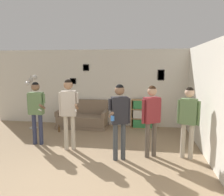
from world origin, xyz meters
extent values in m
plane|color=#937A5B|center=(0.00, 0.00, 0.00)|extent=(20.00, 20.00, 0.00)
cube|color=silver|center=(0.00, 4.35, 1.35)|extent=(8.26, 0.06, 2.70)
cube|color=black|center=(-1.09, 4.30, 1.58)|extent=(0.22, 0.02, 0.20)
cube|color=gray|center=(-1.09, 4.30, 1.58)|extent=(0.17, 0.01, 0.16)
cube|color=black|center=(-0.60, 4.30, 2.07)|extent=(0.22, 0.02, 0.23)
cube|color=gray|center=(-0.60, 4.30, 2.07)|extent=(0.17, 0.01, 0.18)
cube|color=black|center=(2.02, 4.30, 1.82)|extent=(0.22, 0.02, 0.36)
cube|color=gray|center=(2.02, 4.30, 1.82)|extent=(0.18, 0.01, 0.31)
cube|color=silver|center=(2.96, 2.16, 1.35)|extent=(0.06, 6.72, 2.70)
cube|color=#7A6651|center=(-0.64, 3.88, 0.05)|extent=(1.74, 0.80, 0.10)
cube|color=#7A6651|center=(-0.64, 3.88, 0.26)|extent=(1.68, 0.74, 0.32)
cube|color=#7A6651|center=(-0.64, 4.21, 0.68)|extent=(1.68, 0.14, 0.51)
cube|color=#7A6651|center=(-1.45, 3.88, 0.51)|extent=(0.12, 0.74, 0.18)
cube|color=#7A6651|center=(0.17, 3.88, 0.51)|extent=(0.12, 0.74, 0.18)
cube|color=#A87F51|center=(1.05, 4.13, 0.50)|extent=(0.02, 0.30, 1.00)
cube|color=#A87F51|center=(1.83, 4.13, 0.50)|extent=(0.02, 0.30, 1.00)
cube|color=#A87F51|center=(1.44, 4.27, 0.50)|extent=(0.80, 0.01, 1.00)
cube|color=#A87F51|center=(1.44, 4.13, 0.01)|extent=(0.75, 0.30, 0.02)
cube|color=#A87F51|center=(1.44, 4.13, 0.98)|extent=(0.75, 0.30, 0.02)
cube|color=#A87F51|center=(1.44, 4.13, 0.33)|extent=(0.75, 0.30, 0.02)
cube|color=#A87F51|center=(1.44, 4.13, 0.66)|extent=(0.75, 0.30, 0.02)
cube|color=#338447|center=(1.44, 4.12, 0.16)|extent=(0.65, 0.26, 0.28)
cube|color=beige|center=(1.44, 4.12, 0.49)|extent=(0.65, 0.26, 0.28)
cube|color=#338447|center=(1.44, 4.12, 0.83)|extent=(0.65, 0.26, 0.28)
cylinder|color=#ADA89E|center=(-2.28, 3.49, 0.01)|extent=(0.28, 0.28, 0.03)
cylinder|color=#ADA89E|center=(-2.28, 3.49, 0.93)|extent=(0.03, 0.03, 1.79)
cylinder|color=#ADA89E|center=(-2.21, 3.49, 1.79)|extent=(0.02, 0.16, 0.02)
sphere|color=silver|center=(-2.14, 3.49, 1.76)|extent=(0.16, 0.16, 0.16)
cylinder|color=#ADA89E|center=(-2.31, 3.55, 1.69)|extent=(0.15, 0.09, 0.02)
sphere|color=silver|center=(-2.35, 3.61, 1.66)|extent=(0.16, 0.16, 0.16)
cylinder|color=#ADA89E|center=(-2.31, 3.43, 1.59)|extent=(0.15, 0.09, 0.02)
sphere|color=silver|center=(-2.35, 3.37, 1.56)|extent=(0.16, 0.16, 0.16)
cylinder|color=#2D334C|center=(-1.47, 2.07, 0.42)|extent=(0.11, 0.11, 0.84)
cylinder|color=#2D334C|center=(-1.29, 2.08, 0.42)|extent=(0.11, 0.11, 0.84)
cube|color=#5B7A4C|center=(-1.38, 2.08, 1.14)|extent=(0.37, 0.23, 0.60)
sphere|color=brown|center=(-1.38, 2.08, 1.59)|extent=(0.22, 0.22, 0.22)
sphere|color=black|center=(-1.38, 2.08, 1.63)|extent=(0.19, 0.19, 0.19)
cylinder|color=#5B7A4C|center=(-1.16, 2.09, 1.28)|extent=(0.07, 0.07, 0.25)
cylinder|color=brown|center=(-1.15, 1.95, 1.08)|extent=(0.09, 0.31, 0.19)
cylinder|color=white|center=(-1.14, 1.81, 1.02)|extent=(0.04, 0.14, 0.09)
cylinder|color=#5B7A4C|center=(-1.59, 2.06, 1.12)|extent=(0.07, 0.07, 0.56)
cylinder|color=#B7AD99|center=(-0.47, 1.84, 0.44)|extent=(0.11, 0.11, 0.89)
cylinder|color=#B7AD99|center=(-0.30, 1.87, 0.44)|extent=(0.11, 0.11, 0.89)
cube|color=#BCB2A3|center=(-0.39, 1.86, 1.20)|extent=(0.39, 0.26, 0.63)
sphere|color=#997051|center=(-0.39, 1.86, 1.67)|extent=(0.23, 0.23, 0.23)
sphere|color=black|center=(-0.39, 1.86, 1.71)|extent=(0.20, 0.20, 0.20)
cylinder|color=#BCB2A3|center=(-0.17, 1.90, 1.35)|extent=(0.07, 0.07, 0.27)
cylinder|color=#997051|center=(-0.15, 1.75, 1.14)|extent=(0.12, 0.33, 0.19)
cylinder|color=white|center=(-0.12, 1.60, 1.08)|extent=(0.06, 0.15, 0.09)
cylinder|color=#BCB2A3|center=(-0.60, 1.81, 1.18)|extent=(0.07, 0.07, 0.59)
cylinder|color=#3D4247|center=(0.86, 1.40, 0.43)|extent=(0.11, 0.11, 0.86)
cylinder|color=#3D4247|center=(1.03, 1.46, 0.43)|extent=(0.11, 0.11, 0.86)
cube|color=#232328|center=(0.95, 1.43, 1.16)|extent=(0.41, 0.31, 0.61)
sphere|color=brown|center=(0.95, 1.43, 1.61)|extent=(0.22, 0.22, 0.22)
sphere|color=black|center=(0.95, 1.43, 1.65)|extent=(0.19, 0.19, 0.19)
cylinder|color=#232328|center=(1.15, 1.50, 1.14)|extent=(0.07, 0.07, 0.57)
cylinder|color=#232328|center=(0.75, 1.35, 1.29)|extent=(0.07, 0.07, 0.26)
cylinder|color=brown|center=(0.79, 1.22, 1.10)|extent=(0.17, 0.31, 0.19)
cylinder|color=blue|center=(0.84, 1.09, 1.05)|extent=(0.08, 0.08, 0.10)
cylinder|color=brown|center=(1.58, 1.66, 0.42)|extent=(0.11, 0.11, 0.83)
cylinder|color=brown|center=(1.74, 1.75, 0.42)|extent=(0.11, 0.11, 0.83)
cube|color=maroon|center=(1.66, 1.71, 1.13)|extent=(0.41, 0.35, 0.59)
sphere|color=tan|center=(1.66, 1.71, 1.57)|extent=(0.22, 0.22, 0.22)
sphere|color=#382314|center=(1.66, 1.71, 1.61)|extent=(0.18, 0.18, 0.18)
cylinder|color=maroon|center=(1.85, 1.81, 1.11)|extent=(0.07, 0.07, 0.56)
cylinder|color=maroon|center=(1.47, 1.60, 1.11)|extent=(0.07, 0.07, 0.56)
cylinder|color=#B7AD99|center=(2.40, 1.77, 0.41)|extent=(0.11, 0.11, 0.82)
cylinder|color=#B7AD99|center=(2.57, 1.71, 0.41)|extent=(0.11, 0.11, 0.82)
cube|color=#5B7A4C|center=(2.49, 1.74, 1.11)|extent=(0.41, 0.31, 0.58)
sphere|color=#D1A889|center=(2.49, 1.74, 1.55)|extent=(0.21, 0.21, 0.21)
sphere|color=black|center=(2.49, 1.74, 1.58)|extent=(0.18, 0.18, 0.18)
cylinder|color=#5B7A4C|center=(2.69, 1.67, 1.09)|extent=(0.07, 0.07, 0.55)
cylinder|color=#5B7A4C|center=(2.29, 1.82, 1.09)|extent=(0.07, 0.07, 0.55)
cylinder|color=brown|center=(-1.24, 3.23, 0.08)|extent=(0.06, 0.06, 0.17)
cylinder|color=brown|center=(-1.24, 3.23, 0.20)|extent=(0.03, 0.03, 0.07)
cylinder|color=white|center=(1.53, 4.13, 1.05)|extent=(0.07, 0.07, 0.10)
camera|label=1|loc=(1.50, -3.31, 2.15)|focal=35.00mm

